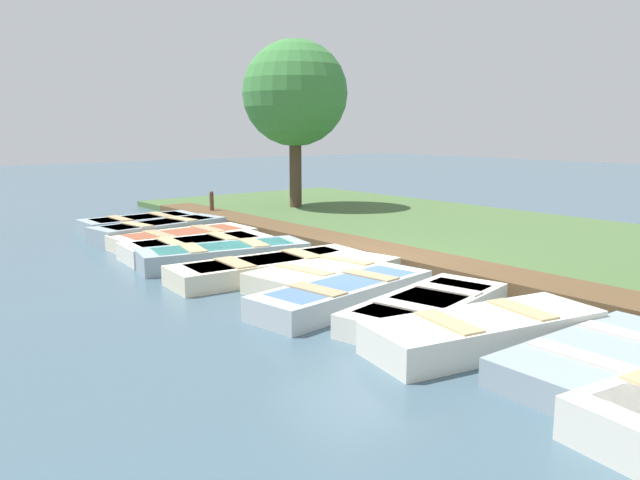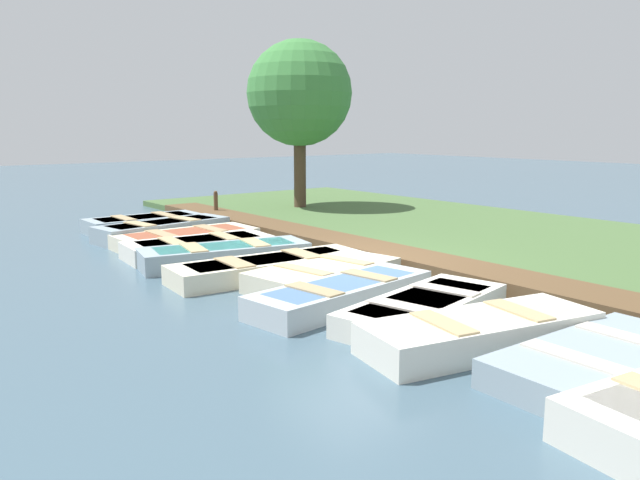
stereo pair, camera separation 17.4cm
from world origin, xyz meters
TOP-DOWN VIEW (x-y plane):
  - ground_plane at (0.00, 0.00)m, footprint 80.00×80.00m
  - shore_bank at (-5.00, 0.00)m, footprint 8.00×24.00m
  - dock_walkway at (-1.19, 0.00)m, footprint 1.03×19.00m
  - rowboat_0 at (1.02, -6.94)m, footprint 2.90×1.19m
  - rowboat_1 at (1.10, -5.61)m, footprint 3.35×1.51m
  - rowboat_2 at (1.10, -4.36)m, footprint 3.13×1.25m
  - rowboat_3 at (1.38, -3.20)m, footprint 3.09×1.37m
  - rowboat_4 at (1.38, -2.11)m, footprint 3.38×1.70m
  - rowboat_5 at (1.28, -0.70)m, footprint 3.65×1.31m
  - rowboat_6 at (0.85, 0.33)m, footprint 2.88×1.66m
  - rowboat_7 at (1.42, 1.49)m, footprint 3.23×1.40m
  - rowboat_8 at (1.01, 2.74)m, footprint 3.06×1.68m
  - rowboat_9 at (1.28, 3.90)m, footprint 3.14×1.62m
  - rowboat_10 at (0.96, 5.23)m, footprint 2.75×1.29m
  - mooring_post_near at (-1.33, -7.46)m, footprint 0.12×0.12m
  - park_tree_far_left at (-4.25, -7.37)m, footprint 3.21×3.21m

SIDE VIEW (x-z plane):
  - ground_plane at x=0.00m, z-range 0.00..0.00m
  - shore_bank at x=-5.00m, z-range 0.00..0.17m
  - dock_walkway at x=-1.19m, z-range 0.00..0.29m
  - rowboat_10 at x=0.96m, z-range 0.00..0.33m
  - rowboat_8 at x=1.01m, z-range 0.00..0.34m
  - rowboat_2 at x=1.10m, z-range 0.00..0.34m
  - rowboat_5 at x=1.28m, z-range 0.00..0.36m
  - rowboat_6 at x=0.85m, z-range 0.00..0.36m
  - rowboat_3 at x=1.38m, z-range 0.00..0.37m
  - rowboat_7 at x=1.42m, z-range 0.00..0.37m
  - rowboat_0 at x=1.02m, z-range 0.00..0.39m
  - rowboat_4 at x=1.38m, z-range 0.00..0.39m
  - rowboat_9 at x=1.28m, z-range 0.00..0.41m
  - rowboat_1 at x=1.10m, z-range 0.00..0.42m
  - mooring_post_near at x=-1.33m, z-range 0.00..0.85m
  - park_tree_far_left at x=-4.25m, z-range 1.00..6.25m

